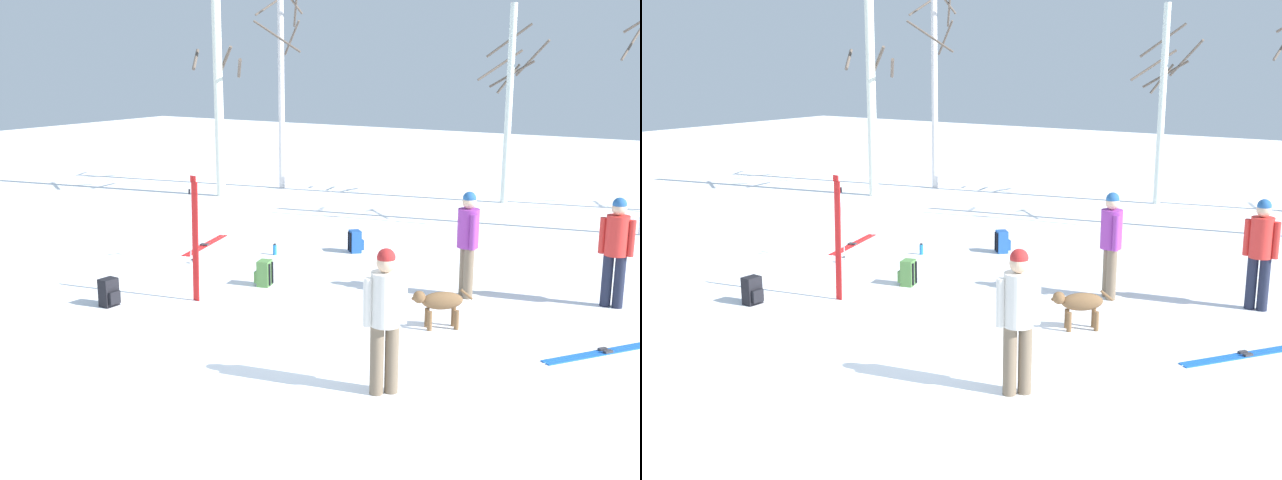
# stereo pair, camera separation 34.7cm
# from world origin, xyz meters

# --- Properties ---
(ground_plane) EXTENTS (60.00, 60.00, 0.00)m
(ground_plane) POSITION_xyz_m (0.00, 0.00, 0.00)
(ground_plane) COLOR white
(person_0) EXTENTS (0.38, 0.41, 1.72)m
(person_0) POSITION_xyz_m (1.29, 3.13, 0.98)
(person_0) COLOR #72604C
(person_0) RESTS_ON ground_plane
(person_1) EXTENTS (0.39, 0.40, 1.72)m
(person_1) POSITION_xyz_m (1.86, -0.88, 0.98)
(person_1) COLOR #72604C
(person_1) RESTS_ON ground_plane
(person_2) EXTENTS (0.52, 0.34, 1.72)m
(person_2) POSITION_xyz_m (3.41, 3.81, 0.98)
(person_2) COLOR #1E2338
(person_2) RESTS_ON ground_plane
(dog) EXTENTS (0.73, 0.59, 0.57)m
(dog) POSITION_xyz_m (1.53, 1.49, 0.39)
(dog) COLOR brown
(dog) RESTS_ON ground_plane
(ski_pair_planted_0) EXTENTS (0.18, 0.04, 2.00)m
(ski_pair_planted_0) POSITION_xyz_m (-2.24, 0.68, 1.00)
(ski_pair_planted_0) COLOR red
(ski_pair_planted_0) RESTS_ON ground_plane
(ski_pair_lying_0) EXTENTS (0.67, 1.87, 0.05)m
(ski_pair_lying_0) POSITION_xyz_m (-4.54, 3.65, 0.01)
(ski_pair_lying_0) COLOR red
(ski_pair_lying_0) RESTS_ON ground_plane
(ski_pair_lying_1) EXTENTS (1.21, 1.61, 0.05)m
(ski_pair_lying_1) POSITION_xyz_m (3.74, 1.73, 0.01)
(ski_pair_lying_1) COLOR blue
(ski_pair_lying_1) RESTS_ON ground_plane
(ski_poles_0) EXTENTS (0.07, 0.24, 1.41)m
(ski_poles_0) POSITION_xyz_m (-3.84, 2.49, 0.75)
(ski_poles_0) COLOR #B2B2BC
(ski_poles_0) RESTS_ON ground_plane
(backpack_0) EXTENTS (0.30, 0.27, 0.44)m
(backpack_0) POSITION_xyz_m (-3.23, -0.23, 0.21)
(backpack_0) COLOR black
(backpack_0) RESTS_ON ground_plane
(backpack_1) EXTENTS (0.34, 0.34, 0.44)m
(backpack_1) POSITION_xyz_m (-1.65, 4.77, 0.21)
(backpack_1) COLOR #1E4C99
(backpack_1) RESTS_ON ground_plane
(backpack_2) EXTENTS (0.33, 0.30, 0.44)m
(backpack_2) POSITION_xyz_m (-1.83, 1.93, 0.21)
(backpack_2) COLOR #4C7F3F
(backpack_2) RESTS_ON ground_plane
(water_bottle_0) EXTENTS (0.07, 0.07, 0.22)m
(water_bottle_0) POSITION_xyz_m (-2.89, 3.76, 0.10)
(water_bottle_0) COLOR #1E72BF
(water_bottle_0) RESTS_ON ground_plane
(birch_tree_0) EXTENTS (1.71, 1.70, 5.82)m
(birch_tree_0) POSITION_xyz_m (-7.94, 8.44, 2.95)
(birch_tree_0) COLOR white
(birch_tree_0) RESTS_ON ground_plane
(birch_tree_1) EXTENTS (1.59, 1.59, 5.69)m
(birch_tree_1) POSITION_xyz_m (-7.24, 10.43, 2.96)
(birch_tree_1) COLOR silver
(birch_tree_1) RESTS_ON ground_plane
(birch_tree_2) EXTENTS (1.84, 1.03, 5.09)m
(birch_tree_2) POSITION_xyz_m (-0.94, 11.61, 2.70)
(birch_tree_2) COLOR silver
(birch_tree_2) RESTS_ON ground_plane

